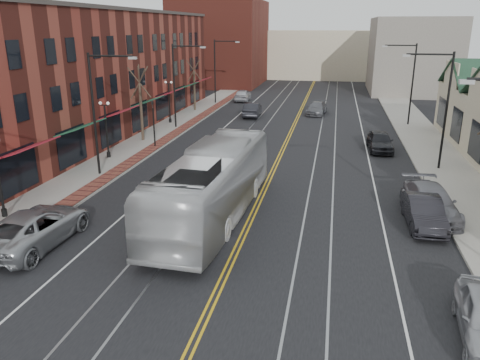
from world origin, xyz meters
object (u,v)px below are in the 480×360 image
at_px(parked_car_c, 430,202).
at_px(parked_car_b, 424,212).
at_px(parked_suv, 35,227).
at_px(parked_car_d, 380,141).
at_px(transit_bus, 213,184).

bearing_deg(parked_car_c, parked_car_b, -116.44).
distance_m(parked_suv, parked_car_b, 18.97).
height_order(parked_car_b, parked_car_d, parked_car_d).
xyz_separation_m(parked_car_c, parked_car_d, (-1.49, 13.97, -0.01)).
height_order(parked_car_c, parked_car_d, parked_car_c).
relative_size(transit_bus, parked_car_d, 2.90).
xyz_separation_m(parked_suv, parked_car_b, (18.05, 5.83, -0.10)).
bearing_deg(parked_suv, parked_car_d, -126.85).
distance_m(transit_bus, parked_car_b, 10.86).
bearing_deg(parked_car_b, parked_car_c, 67.43).
xyz_separation_m(transit_bus, parked_car_b, (10.75, 1.05, -1.12)).
bearing_deg(parked_car_b, transit_bus, -175.99).
bearing_deg(parked_car_d, parked_car_b, -88.86).
distance_m(transit_bus, parked_car_d, 19.18).
xyz_separation_m(parked_suv, parked_car_d, (17.11, 21.23, -0.06)).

